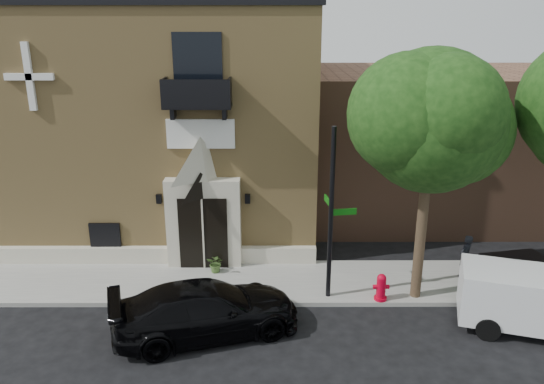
# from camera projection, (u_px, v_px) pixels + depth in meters

# --- Properties ---
(ground) EXTENTS (120.00, 120.00, 0.00)m
(ground) POSITION_uv_depth(u_px,v_px,m) (227.00, 307.00, 16.63)
(ground) COLOR black
(ground) RESTS_ON ground
(sidewalk) EXTENTS (42.00, 3.00, 0.15)m
(sidewalk) POSITION_uv_depth(u_px,v_px,m) (260.00, 282.00, 18.03)
(sidewalk) COLOR gray
(sidewalk) RESTS_ON ground
(church) EXTENTS (12.20, 11.01, 9.30)m
(church) POSITION_uv_depth(u_px,v_px,m) (169.00, 115.00, 22.69)
(church) COLOR tan
(church) RESTS_ON ground
(neighbour_building) EXTENTS (18.00, 8.00, 6.40)m
(neighbour_building) POSITION_uv_depth(u_px,v_px,m) (503.00, 142.00, 24.17)
(neighbour_building) COLOR brown
(neighbour_building) RESTS_ON ground
(street_tree_left) EXTENTS (4.97, 4.38, 7.77)m
(street_tree_left) POSITION_uv_depth(u_px,v_px,m) (434.00, 120.00, 15.11)
(street_tree_left) COLOR #38281C
(street_tree_left) RESTS_ON sidewalk
(black_sedan) EXTENTS (5.69, 3.60, 1.54)m
(black_sedan) POSITION_uv_depth(u_px,v_px,m) (206.00, 310.00, 15.03)
(black_sedan) COLOR black
(black_sedan) RESTS_ON ground
(street_sign) EXTENTS (0.93, 0.87, 5.51)m
(street_sign) POSITION_uv_depth(u_px,v_px,m) (331.00, 215.00, 16.16)
(street_sign) COLOR black
(street_sign) RESTS_ON sidewalk
(fire_hydrant) EXTENTS (0.51, 0.40, 0.89)m
(fire_hydrant) POSITION_uv_depth(u_px,v_px,m) (381.00, 287.00, 16.65)
(fire_hydrant) COLOR #BD021E
(fire_hydrant) RESTS_ON sidewalk
(dumpster) EXTENTS (2.13, 1.47, 1.28)m
(dumpster) POSITION_uv_depth(u_px,v_px,m) (513.00, 276.00, 16.91)
(dumpster) COLOR #0E3614
(dumpster) RESTS_ON sidewalk
(planter) EXTENTS (0.72, 0.67, 0.66)m
(planter) POSITION_uv_depth(u_px,v_px,m) (216.00, 263.00, 18.48)
(planter) COLOR #496B2F
(planter) RESTS_ON sidewalk
(pedestrian_near) EXTENTS (0.66, 0.63, 1.52)m
(pedestrian_near) POSITION_uv_depth(u_px,v_px,m) (465.00, 256.00, 18.03)
(pedestrian_near) COLOR black
(pedestrian_near) RESTS_ON sidewalk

